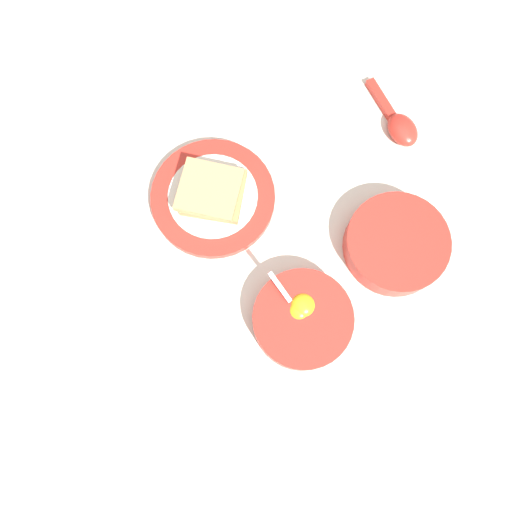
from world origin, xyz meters
The scene contains 6 objects.
ground_plane centered at (0.00, 0.00, 0.00)m, with size 3.00×3.00×0.00m, color silver.
egg_bowl centered at (-0.15, -0.01, 0.02)m, with size 0.15×0.15×0.07m.
toast_plate centered at (0.04, 0.14, 0.01)m, with size 0.20×0.20×0.02m.
toast_sandwich centered at (0.04, 0.14, 0.03)m, with size 0.11×0.11×0.03m.
soup_spoon centered at (0.18, -0.17, 0.01)m, with size 0.14×0.09×0.03m.
congee_bowl centered at (-0.03, -0.15, 0.02)m, with size 0.16×0.16×0.04m.
Camera 1 is at (-0.25, 0.06, 0.77)m, focal length 35.00 mm.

